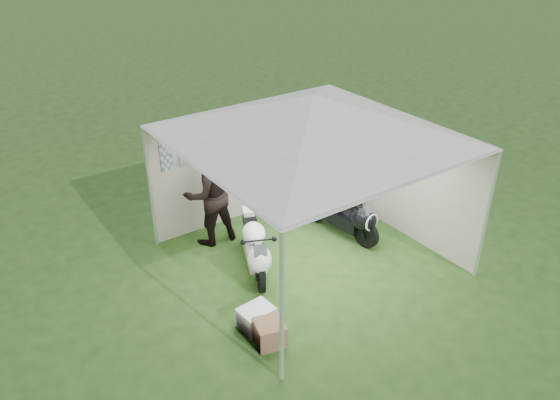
# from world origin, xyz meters

# --- Properties ---
(ground) EXTENTS (80.00, 80.00, 0.00)m
(ground) POSITION_xyz_m (0.00, 0.00, 0.00)
(ground) COLOR #26471A
(ground) RESTS_ON ground
(canopy_tent) EXTENTS (5.66, 5.66, 3.00)m
(canopy_tent) POSITION_xyz_m (-0.00, 0.03, 2.58)
(canopy_tent) COLOR silver
(canopy_tent) RESTS_ON ground
(motorcycle_white) EXTENTS (0.93, 1.66, 0.87)m
(motorcycle_white) POSITION_xyz_m (-0.97, 0.22, 0.48)
(motorcycle_white) COLOR black
(motorcycle_white) RESTS_ON ground
(motorcycle_black) EXTENTS (0.54, 1.81, 0.89)m
(motorcycle_black) POSITION_xyz_m (1.01, 0.25, 0.50)
(motorcycle_black) COLOR black
(motorcycle_black) RESTS_ON ground
(paddock_stand) EXTENTS (0.37, 0.25, 0.26)m
(paddock_stand) POSITION_xyz_m (0.91, 1.07, 0.13)
(paddock_stand) COLOR #0821B1
(paddock_stand) RESTS_ON ground
(person_dark_jacket) EXTENTS (0.98, 0.78, 1.95)m
(person_dark_jacket) POSITION_xyz_m (-1.11, 1.52, 0.98)
(person_dark_jacket) COLOR black
(person_dark_jacket) RESTS_ON ground
(person_blue_jacket) EXTENTS (0.66, 0.78, 1.83)m
(person_blue_jacket) POSITION_xyz_m (0.78, 1.26, 0.91)
(person_blue_jacket) COLOR slate
(person_blue_jacket) RESTS_ON ground
(equipment_box) EXTENTS (0.59, 0.52, 0.50)m
(equipment_box) POSITION_xyz_m (1.70, 0.95, 0.25)
(equipment_box) COLOR black
(equipment_box) RESTS_ON ground
(crate_0) EXTENTS (0.52, 0.42, 0.33)m
(crate_0) POSITION_xyz_m (-1.72, -0.95, 0.16)
(crate_0) COLOR silver
(crate_0) RESTS_ON ground
(crate_1) EXTENTS (0.50, 0.50, 0.36)m
(crate_1) POSITION_xyz_m (-1.75, -1.35, 0.18)
(crate_1) COLOR brown
(crate_1) RESTS_ON ground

